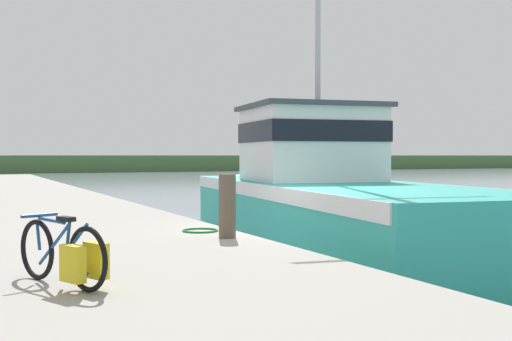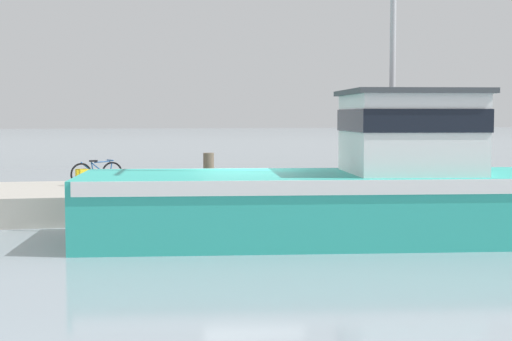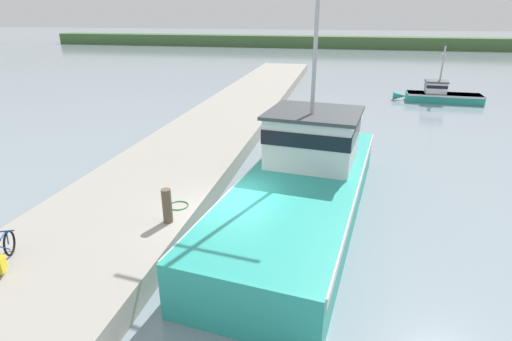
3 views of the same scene
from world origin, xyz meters
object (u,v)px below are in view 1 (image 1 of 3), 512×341
(bicycle_touring, at_px, (68,255))
(fishing_boat_main, at_px, (326,196))
(mooring_post, at_px, (227,206))
(boat_red_outer, at_px, (270,182))

(bicycle_touring, bearing_deg, fishing_boat_main, 18.94)
(fishing_boat_main, height_order, mooring_post, fishing_boat_main)
(fishing_boat_main, height_order, bicycle_touring, fishing_boat_main)
(mooring_post, bearing_deg, bicycle_touring, -134.77)
(fishing_boat_main, xyz_separation_m, bicycle_touring, (-7.01, -6.37, -0.08))
(boat_red_outer, bearing_deg, bicycle_touring, 152.81)
(boat_red_outer, height_order, bicycle_touring, boat_red_outer)
(boat_red_outer, xyz_separation_m, bicycle_touring, (-15.81, -27.58, 0.53))
(fishing_boat_main, distance_m, mooring_post, 5.07)
(boat_red_outer, distance_m, bicycle_touring, 31.79)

